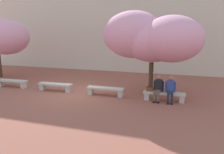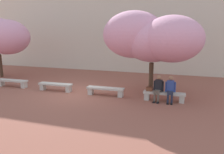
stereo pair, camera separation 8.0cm
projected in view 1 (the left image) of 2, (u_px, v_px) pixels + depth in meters
ground_plane at (80, 93)px, 12.22m from camera, size 100.00×100.00×0.00m
building_facade at (123, 18)px, 19.92m from camera, size 28.00×4.00×9.21m
stone_bench_west_end at (12, 82)px, 13.53m from camera, size 2.04×0.48×0.45m
stone_bench_near_west at (55, 86)px, 12.61m from camera, size 2.04×0.48×0.45m
stone_bench_center at (105, 90)px, 11.70m from camera, size 2.04×0.48×0.45m
stone_bench_near_east at (164, 95)px, 10.78m from camera, size 2.04×0.48×0.45m
person_seated_left at (158, 87)px, 10.74m from camera, size 0.51×0.71×1.29m
person_seated_right at (170, 88)px, 10.56m from camera, size 0.51×0.69×1.29m
handbag at (149, 88)px, 10.94m from camera, size 0.30×0.15×0.34m
cherry_tree_main at (151, 38)px, 11.63m from camera, size 5.37×3.73×4.51m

